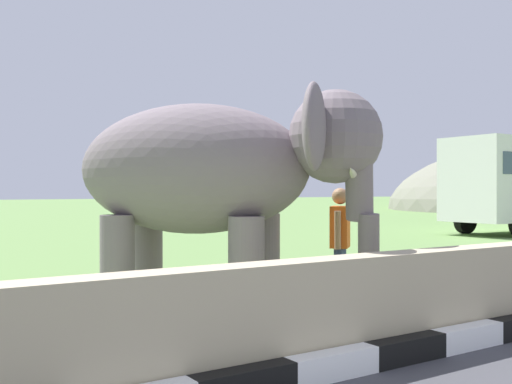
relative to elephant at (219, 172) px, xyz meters
The scene contains 3 objects.
barrier_parapet 2.93m from the elephant, 79.48° to the right, with size 28.00×0.36×1.00m, color tan.
elephant is the anchor object (origin of this frame).
person_handler 2.01m from the elephant, 12.24° to the right, with size 0.55×0.50×1.66m.
Camera 1 is at (-2.41, 0.05, 1.62)m, focal length 42.65 mm.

